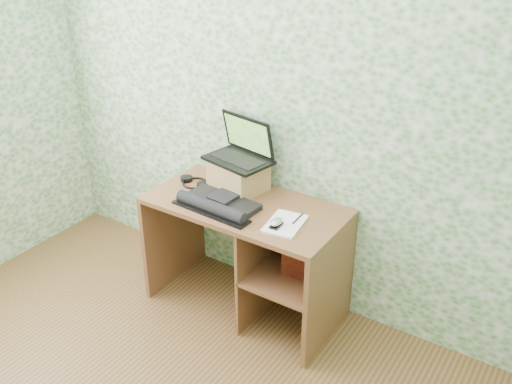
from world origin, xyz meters
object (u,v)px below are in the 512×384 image
Objects in this scene: laptop at (242,150)px; notepad at (285,224)px; riser at (238,175)px; keyboard at (218,204)px; desk at (259,244)px.

laptop is 0.59m from notepad.
keyboard is at bearing -81.94° from riser.
laptop is 1.64× the size of notepad.
riser reaches higher than keyboard.
keyboard is 0.43m from notepad.
notepad is (0.47, -0.22, -0.09)m from riser.
riser is 0.16m from laptop.
desk is at bearing 42.81° from keyboard.
desk is 0.59m from laptop.
keyboard is at bearing -140.60° from desk.
laptop is (-0.23, 0.16, 0.52)m from desk.
keyboard is at bearing 177.55° from notepad.
laptop reaches higher than desk.
riser is 0.71× the size of laptop.
riser is 1.16× the size of notepad.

